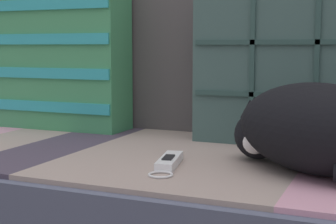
{
  "coord_description": "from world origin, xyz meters",
  "views": [
    {
      "loc": [
        0.49,
        -0.98,
        0.6
      ],
      "look_at": [
        0.04,
        0.08,
        0.46
      ],
      "focal_mm": 55.0,
      "sensor_mm": 36.0,
      "label": 1
    }
  ],
  "objects_px": {
    "sleeping_cat": "(311,130)",
    "couch": "(164,219)",
    "throw_pillow_quilted": "(288,68)",
    "game_remote_near": "(169,162)",
    "throw_pillow_striped": "(57,56)"
  },
  "relations": [
    {
      "from": "couch",
      "to": "throw_pillow_striped",
      "type": "relative_size",
      "value": 4.09
    },
    {
      "from": "couch",
      "to": "sleeping_cat",
      "type": "xyz_separation_m",
      "value": [
        0.36,
        -0.11,
        0.27
      ]
    },
    {
      "from": "sleeping_cat",
      "to": "couch",
      "type": "bearing_deg",
      "value": 162.75
    },
    {
      "from": "throw_pillow_quilted",
      "to": "throw_pillow_striped",
      "type": "height_order",
      "value": "throw_pillow_striped"
    },
    {
      "from": "throw_pillow_quilted",
      "to": "game_remote_near",
      "type": "bearing_deg",
      "value": -116.88
    },
    {
      "from": "couch",
      "to": "game_remote_near",
      "type": "height_order",
      "value": "game_remote_near"
    },
    {
      "from": "throw_pillow_quilted",
      "to": "sleeping_cat",
      "type": "bearing_deg",
      "value": -71.64
    },
    {
      "from": "sleeping_cat",
      "to": "game_remote_near",
      "type": "bearing_deg",
      "value": -167.29
    },
    {
      "from": "throw_pillow_quilted",
      "to": "throw_pillow_striped",
      "type": "bearing_deg",
      "value": -179.96
    },
    {
      "from": "sleeping_cat",
      "to": "throw_pillow_quilted",
      "type": "bearing_deg",
      "value": 108.36
    },
    {
      "from": "throw_pillow_striped",
      "to": "throw_pillow_quilted",
      "type": "bearing_deg",
      "value": 0.04
    },
    {
      "from": "throw_pillow_quilted",
      "to": "sleeping_cat",
      "type": "xyz_separation_m",
      "value": [
        0.1,
        -0.29,
        -0.11
      ]
    },
    {
      "from": "throw_pillow_quilted",
      "to": "game_remote_near",
      "type": "height_order",
      "value": "throw_pillow_quilted"
    },
    {
      "from": "throw_pillow_striped",
      "to": "game_remote_near",
      "type": "height_order",
      "value": "throw_pillow_striped"
    },
    {
      "from": "couch",
      "to": "throw_pillow_quilted",
      "type": "xyz_separation_m",
      "value": [
        0.26,
        0.18,
        0.37
      ]
    }
  ]
}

